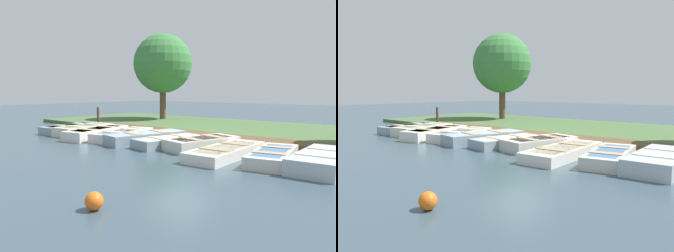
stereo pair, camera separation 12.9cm
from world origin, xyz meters
The scene contains 16 objects.
ground_plane centered at (0.00, 0.00, 0.00)m, with size 80.00×80.00×0.00m, color #384C56.
shore_bank centered at (-5.00, 0.00, 0.10)m, with size 8.00×24.00×0.19m.
dock_walkway centered at (-1.58, 0.00, 0.12)m, with size 1.17×14.51×0.23m.
rowboat_0 centered at (0.83, -6.04, 0.19)m, with size 3.11×1.44×0.39m.
rowboat_1 centered at (0.89, -4.84, 0.22)m, with size 2.91×1.44×0.44m.
rowboat_2 centered at (1.13, -3.54, 0.21)m, with size 3.39×1.68×0.43m.
rowboat_3 centered at (0.73, -2.35, 0.19)m, with size 3.25×1.68×0.39m.
rowboat_4 centered at (0.77, -0.96, 0.21)m, with size 3.36×1.73×0.42m.
rowboat_5 centered at (0.81, 0.24, 0.18)m, with size 2.85×1.52×0.36m.
rowboat_6 centered at (0.49, 1.48, 0.21)m, with size 2.89×1.71×0.41m.
rowboat_7 centered at (1.16, 2.84, 0.16)m, with size 3.43×1.27×0.34m.
rowboat_8 centered at (0.96, 4.23, 0.18)m, with size 2.92×1.51×0.36m.
rowboat_9 centered at (0.86, 5.53, 0.22)m, with size 2.95×1.29×0.44m.
mooring_post_near centered at (-1.46, -6.86, 0.57)m, with size 0.14×0.14×1.14m.
buoy centered at (6.57, 3.46, 0.16)m, with size 0.32×0.32×0.32m.
park_tree_far_left centered at (-6.20, -6.22, 3.74)m, with size 3.78×3.78×5.65m.
Camera 2 is at (9.74, 7.98, 2.01)m, focal length 35.00 mm.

